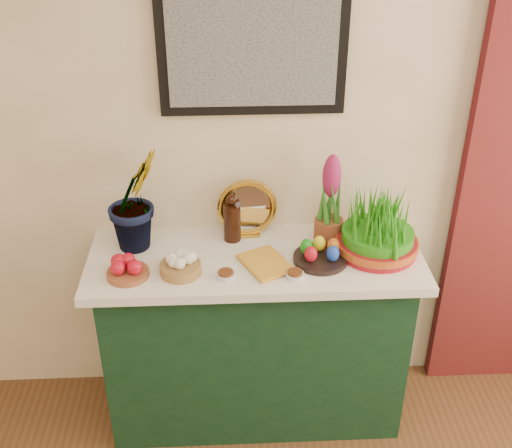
# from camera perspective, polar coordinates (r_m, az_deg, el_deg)

# --- Properties ---
(sideboard) EXTENTS (1.30, 0.45, 0.85)m
(sideboard) POSITION_cam_1_polar(r_m,az_deg,el_deg) (2.97, -0.05, -10.28)
(sideboard) COLOR #14391D
(sideboard) RESTS_ON ground
(tablecloth) EXTENTS (1.40, 0.55, 0.04)m
(tablecloth) POSITION_cam_1_polar(r_m,az_deg,el_deg) (2.70, -0.05, -3.12)
(tablecloth) COLOR white
(tablecloth) RESTS_ON sideboard
(hyacinth_green) EXTENTS (0.38, 0.38, 0.58)m
(hyacinth_green) POSITION_cam_1_polar(r_m,az_deg,el_deg) (2.66, -10.83, 3.48)
(hyacinth_green) COLOR #317C23
(hyacinth_green) RESTS_ON tablecloth
(apple_bowl) EXTENTS (0.22, 0.22, 0.08)m
(apple_bowl) POSITION_cam_1_polar(r_m,az_deg,el_deg) (2.59, -11.36, -3.92)
(apple_bowl) COLOR brown
(apple_bowl) RESTS_ON tablecloth
(garlic_basket) EXTENTS (0.21, 0.21, 0.09)m
(garlic_basket) POSITION_cam_1_polar(r_m,az_deg,el_deg) (2.58, -6.75, -3.65)
(garlic_basket) COLOR #9E713F
(garlic_basket) RESTS_ON tablecloth
(vinegar_cruet) EXTENTS (0.07, 0.07, 0.22)m
(vinegar_cruet) POSITION_cam_1_polar(r_m,az_deg,el_deg) (2.75, -2.14, 0.35)
(vinegar_cruet) COLOR black
(vinegar_cruet) RESTS_ON tablecloth
(mirror) EXTENTS (0.27, 0.08, 0.26)m
(mirror) POSITION_cam_1_polar(r_m,az_deg,el_deg) (2.77, -0.80, 1.37)
(mirror) COLOR gold
(mirror) RESTS_ON tablecloth
(book) EXTENTS (0.22, 0.26, 0.03)m
(book) POSITION_cam_1_polar(r_m,az_deg,el_deg) (2.58, -0.70, -3.97)
(book) COLOR gold
(book) RESTS_ON tablecloth
(spice_dish_left) EXTENTS (0.08, 0.08, 0.03)m
(spice_dish_left) POSITION_cam_1_polar(r_m,az_deg,el_deg) (2.55, -2.70, -4.52)
(spice_dish_left) COLOR silver
(spice_dish_left) RESTS_ON tablecloth
(spice_dish_right) EXTENTS (0.08, 0.08, 0.03)m
(spice_dish_right) POSITION_cam_1_polar(r_m,az_deg,el_deg) (2.55, 3.48, -4.50)
(spice_dish_right) COLOR silver
(spice_dish_right) RESTS_ON tablecloth
(egg_plate) EXTENTS (0.29, 0.29, 0.09)m
(egg_plate) POSITION_cam_1_polar(r_m,az_deg,el_deg) (2.65, 5.75, -2.67)
(egg_plate) COLOR black
(egg_plate) RESTS_ON tablecloth
(hyacinth_pink) EXTENTS (0.12, 0.12, 0.40)m
(hyacinth_pink) POSITION_cam_1_polar(r_m,az_deg,el_deg) (2.72, 6.60, 1.86)
(hyacinth_pink) COLOR brown
(hyacinth_pink) RESTS_ON tablecloth
(wheatgrass_sabzeh) EXTENTS (0.34, 0.34, 0.28)m
(wheatgrass_sabzeh) POSITION_cam_1_polar(r_m,az_deg,el_deg) (2.69, 10.84, -0.22)
(wheatgrass_sabzeh) COLOR maroon
(wheatgrass_sabzeh) RESTS_ON tablecloth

